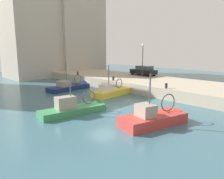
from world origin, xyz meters
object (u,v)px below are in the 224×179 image
(fishing_boat_navy, at_px, (71,88))
(mooring_bollard_mid, at_px, (113,78))
(fishing_boat_yellow, at_px, (113,94))
(parked_car_black, at_px, (144,70))
(mooring_bollard_south, at_px, (166,86))
(mooring_bollard_north, at_px, (78,73))
(fishing_boat_green, at_px, (77,111))
(quay_streetlamp, at_px, (143,55))
(fishing_boat_red, at_px, (157,122))

(fishing_boat_navy, height_order, mooring_bollard_mid, fishing_boat_navy)
(fishing_boat_yellow, bearing_deg, parked_car_black, 18.08)
(mooring_bollard_south, bearing_deg, mooring_bollard_north, 90.00)
(fishing_boat_green, xyz_separation_m, quay_streetlamp, (15.39, 5.16, 4.31))
(fishing_boat_green, relative_size, fishing_boat_yellow, 1.13)
(mooring_bollard_north, bearing_deg, parked_car_black, -45.63)
(fishing_boat_green, relative_size, quay_streetlamp, 1.34)
(mooring_bollard_south, distance_m, mooring_bollard_north, 16.00)
(parked_car_black, xyz_separation_m, mooring_bollard_north, (-7.23, 7.39, -0.48))
(mooring_bollard_south, relative_size, quay_streetlamp, 0.11)
(fishing_boat_navy, bearing_deg, fishing_boat_red, -101.37)
(fishing_boat_red, height_order, fishing_boat_navy, fishing_boat_red)
(fishing_boat_red, height_order, quay_streetlamp, quay_streetlamp)
(parked_car_black, height_order, mooring_bollard_south, parked_car_black)
(fishing_boat_yellow, relative_size, fishing_boat_navy, 0.85)
(mooring_bollard_mid, relative_size, quay_streetlamp, 0.11)
(mooring_bollard_south, bearing_deg, fishing_boat_green, 165.81)
(fishing_boat_red, xyz_separation_m, parked_car_black, (14.31, 12.35, 1.85))
(parked_car_black, distance_m, mooring_bollard_mid, 7.27)
(mooring_bollard_north, bearing_deg, fishing_boat_red, -109.73)
(mooring_bollard_mid, bearing_deg, mooring_bollard_north, 90.00)
(fishing_boat_navy, bearing_deg, mooring_bollard_south, -71.86)
(parked_car_black, height_order, quay_streetlamp, quay_streetlamp)
(fishing_boat_navy, relative_size, mooring_bollard_south, 12.36)
(fishing_boat_yellow, height_order, mooring_bollard_south, fishing_boat_yellow)
(parked_car_black, distance_m, mooring_bollard_south, 11.25)
(fishing_boat_navy, bearing_deg, parked_car_black, -16.79)
(quay_streetlamp, bearing_deg, fishing_boat_navy, 155.59)
(fishing_boat_red, height_order, mooring_bollard_south, fishing_boat_red)
(parked_car_black, bearing_deg, mooring_bollard_mid, -175.20)
(fishing_boat_red, distance_m, quay_streetlamp, 17.61)
(mooring_bollard_mid, xyz_separation_m, mooring_bollard_north, (0.00, 8.00, 0.00))
(fishing_boat_red, bearing_deg, fishing_boat_navy, 78.63)
(mooring_bollard_mid, bearing_deg, mooring_bollard_south, -90.00)
(mooring_bollard_mid, distance_m, mooring_bollard_north, 8.00)
(fishing_boat_yellow, distance_m, mooring_bollard_mid, 3.85)
(fishing_boat_yellow, height_order, mooring_bollard_mid, fishing_boat_yellow)
(mooring_bollard_north, bearing_deg, fishing_boat_navy, -134.24)
(mooring_bollard_mid, bearing_deg, fishing_boat_green, -150.39)
(fishing_boat_yellow, relative_size, mooring_bollard_south, 10.48)
(fishing_boat_green, height_order, parked_car_black, fishing_boat_green)
(quay_streetlamp, bearing_deg, mooring_bollard_north, 124.01)
(mooring_bollard_south, bearing_deg, fishing_boat_red, -152.14)
(fishing_boat_green, relative_size, mooring_bollard_north, 11.79)
(parked_car_black, bearing_deg, fishing_boat_navy, 163.21)
(mooring_bollard_south, relative_size, mooring_bollard_north, 1.00)
(fishing_boat_yellow, bearing_deg, fishing_boat_green, -157.71)
(fishing_boat_yellow, bearing_deg, quay_streetlamp, 15.09)
(fishing_boat_red, distance_m, mooring_bollard_mid, 13.78)
(fishing_boat_navy, xyz_separation_m, parked_car_black, (11.15, -3.37, 1.85))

